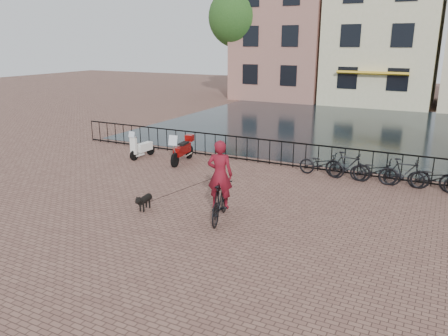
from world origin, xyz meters
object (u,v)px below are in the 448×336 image
at_px(cyclist, 220,186).
at_px(dog, 145,201).
at_px(scooter, 142,143).
at_px(motorcycle, 182,147).

distance_m(cyclist, dog, 2.49).
relative_size(dog, scooter, 0.57).
xyz_separation_m(dog, scooter, (-3.79, 4.85, 0.38)).
bearing_deg(motorcycle, dog, -77.38).
bearing_deg(cyclist, dog, -7.06).
bearing_deg(dog, motorcycle, 104.18).
bearing_deg(cyclist, motorcycle, -62.86).
xyz_separation_m(motorcycle, scooter, (-1.96, -0.09, -0.03)).
distance_m(dog, motorcycle, 5.29).
bearing_deg(dog, scooter, 121.90).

